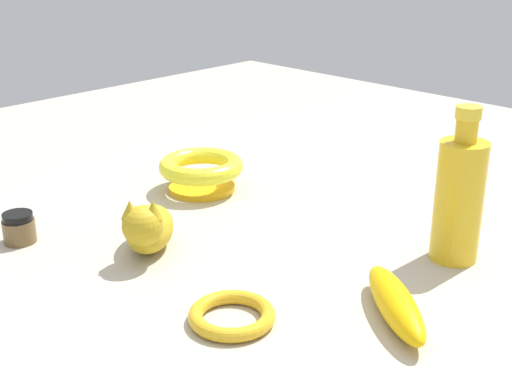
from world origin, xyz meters
The scene contains 7 objects.
ground centered at (0.00, 0.00, 0.00)m, with size 2.00×2.00×0.00m, color #BCB29E.
banana centered at (0.02, 0.24, 0.02)m, with size 0.17×0.04×0.04m, color #F7BB09.
bowl centered at (-0.10, -0.23, 0.04)m, with size 0.14×0.14×0.06m.
cat_figurine centered at (0.11, -0.10, 0.04)m, with size 0.13×0.13×0.09m.
bangle centered at (0.16, 0.11, 0.01)m, with size 0.10×0.10×0.02m, color gold.
bottle_tall centered at (-0.17, 0.21, 0.09)m, with size 0.06×0.06×0.21m.
nail_polish_jar centered at (0.22, -0.26, 0.02)m, with size 0.05×0.05×0.04m.
Camera 1 is at (0.63, 0.62, 0.43)m, focal length 49.04 mm.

